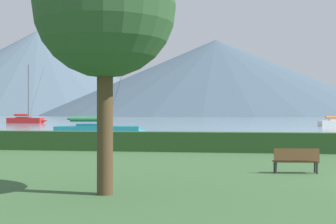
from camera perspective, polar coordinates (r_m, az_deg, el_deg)
harbor_water at (r=153.98m, az=10.78°, el=-0.87°), size 320.00×246.00×0.00m
sailboat_slip_3 at (r=41.35m, az=-8.25°, el=-2.25°), size 8.33×3.77×12.14m
sailboat_slip_5 at (r=102.58m, az=-16.57°, el=-0.91°), size 8.34×2.51×12.05m
park_bench_under_tree at (r=18.75m, az=15.01°, el=-5.47°), size 1.72×0.62×0.95m
distant_hill_west_ridge at (r=474.71m, az=-15.27°, el=4.57°), size 268.82×268.82×80.36m
distant_hill_central_peak at (r=332.74m, az=5.75°, el=4.11°), size 238.76×238.76×52.35m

